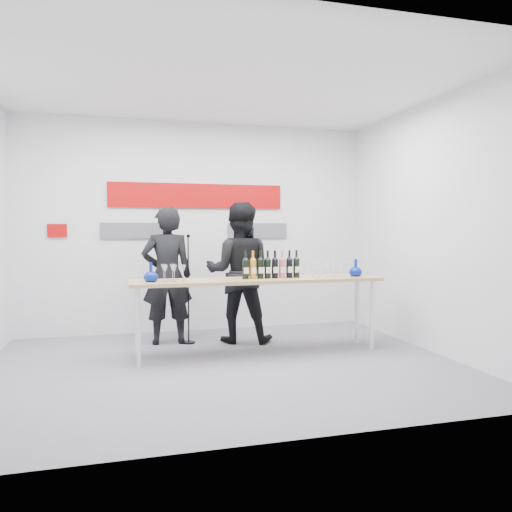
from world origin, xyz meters
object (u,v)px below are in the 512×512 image
(tasting_table, at_px, (258,284))
(presenter_right, at_px, (239,272))
(presenter_left, at_px, (167,276))
(mic_stand, at_px, (189,310))

(tasting_table, distance_m, presenter_right, 0.69)
(tasting_table, relative_size, presenter_right, 1.63)
(presenter_left, height_order, mic_stand, presenter_left)
(tasting_table, height_order, presenter_left, presenter_left)
(tasting_table, relative_size, presenter_left, 1.69)
(tasting_table, xyz_separation_m, presenter_right, (-0.07, 0.69, 0.09))
(presenter_right, bearing_deg, mic_stand, 11.75)
(presenter_left, bearing_deg, tasting_table, 141.33)
(tasting_table, bearing_deg, presenter_right, 95.49)
(presenter_left, bearing_deg, presenter_right, 173.01)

